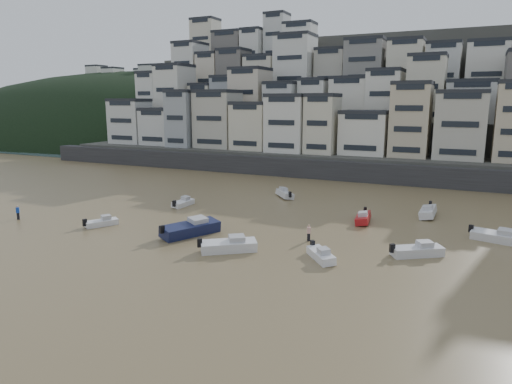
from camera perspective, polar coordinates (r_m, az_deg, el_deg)
The scene contains 16 objects.
sea_strip at distance 213.89m, azimuth -15.82°, elevation 7.08°, with size 340.00×340.00×0.00m, color #4A626A.
harbor_wall at distance 84.29m, azimuth 11.18°, elevation 2.63°, with size 140.00×3.00×3.50m, color #38383A.
hillside at distance 121.72m, azimuth 18.32°, elevation 10.20°, with size 141.04×66.00×50.00m.
headland at distance 196.59m, azimuth -14.42°, elevation 6.82°, with size 216.00×135.00×53.33m.
boat_a at distance 43.81m, azimuth -3.44°, elevation -6.46°, with size 5.82×1.91×1.59m, color white, non-canonical shape.
boat_b at distance 42.09m, azimuth 8.11°, elevation -7.58°, with size 4.45×1.46×1.21m, color white, non-canonical shape.
boat_c at distance 49.37m, azimuth -8.20°, elevation -4.28°, with size 7.18×2.35×1.96m, color #151B42, non-canonical shape.
boat_d at distance 45.12m, azimuth 19.51°, elevation -6.69°, with size 5.25×1.72×1.43m, color silver, non-canonical shape.
boat_e at distance 55.66m, azimuth 13.26°, elevation -3.01°, with size 4.95×1.62×1.35m, color #AB1518, non-canonical shape.
boat_f at distance 63.23m, azimuth -9.09°, elevation -1.24°, with size 4.23×1.38×1.15m, color white, non-canonical shape.
boat_g at distance 52.75m, azimuth 27.91°, elevation -4.79°, with size 5.30×1.74×1.45m, color silver, non-canonical shape.
boat_h at distance 68.23m, azimuth 3.62°, elevation -0.11°, with size 4.95×1.62×1.35m, color silver, non-canonical shape.
boat_i at distance 60.73m, azimuth 20.71°, elevation -2.18°, with size 5.57×1.82×1.52m, color silver, non-canonical shape.
boat_j at distance 55.55m, azimuth -18.74°, elevation -3.49°, with size 3.97×1.30×1.08m, color white, non-canonical shape.
person_blue at distance 62.47m, azimuth -27.62°, elevation -2.28°, with size 0.44×0.44×1.74m, color #1740B1, non-canonical shape.
person_pink at distance 47.27m, azimuth 6.61°, elevation -5.09°, with size 0.44×0.44×1.74m, color #DBA29A, non-canonical shape.
Camera 1 is at (30.24, -15.89, 14.14)m, focal length 32.00 mm.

